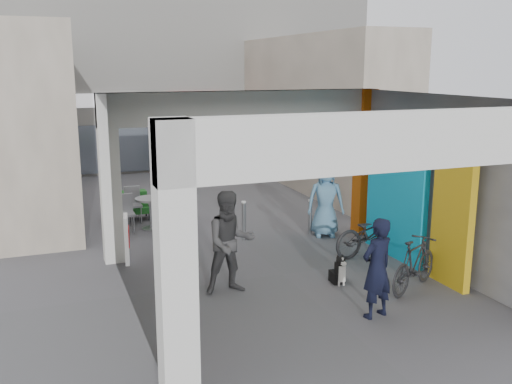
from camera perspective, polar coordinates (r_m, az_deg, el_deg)
name	(u,v)px	position (r m, az deg, el deg)	size (l,w,h in m)	color
ground	(282,274)	(11.38, 2.64, -8.22)	(90.00, 90.00, 0.00)	#4E4F53
arcade_canopy	(329,164)	(10.29, 7.35, 2.76)	(6.40, 6.45, 6.40)	silver
far_building	(147,67)	(24.13, -10.85, 12.18)	(18.00, 4.08, 8.00)	silver
plaza_bldg_left	(30,122)	(17.33, -21.63, 6.57)	(2.00, 9.00, 5.00)	#BCAE9C
plaza_bldg_right	(318,113)	(19.42, 6.18, 7.90)	(2.00, 9.00, 5.00)	#BCAE9C
bollard_left	(173,232)	(12.80, -8.34, -3.95)	(0.09, 0.09, 0.86)	gray
bollard_center	(244,221)	(13.42, -1.23, -2.92)	(0.09, 0.09, 0.92)	gray
bollard_right	(310,217)	(13.96, 5.44, -2.53)	(0.09, 0.09, 0.84)	gray
advert_board_near	(176,332)	(8.00, -7.97, -13.71)	(0.13, 0.55, 1.00)	white
advert_board_far	(127,239)	(12.21, -12.80, -4.58)	(0.17, 0.56, 1.00)	white
cafe_set	(144,213)	(14.89, -11.16, -2.09)	(1.58, 1.28, 0.96)	#9A9B9F
produce_stand	(130,209)	(15.58, -12.52, -1.66)	(1.14, 0.62, 0.75)	black
crate_stack	(185,182)	(18.92, -7.12, 0.97)	(0.53, 0.47, 0.56)	#1B5F1B
border_collie	(339,272)	(10.94, 8.28, -7.91)	(0.22, 0.43, 0.59)	black
man_with_dog	(377,268)	(9.47, 12.01, -7.46)	(0.61, 0.40, 1.67)	black
man_back_turned	(230,242)	(10.24, -2.60, -5.05)	(0.91, 0.71, 1.88)	#3C3C3E
man_elderly	(326,200)	(13.75, 6.99, -0.76)	(0.87, 0.57, 1.79)	#5C8EB3
man_crates	(178,158)	(19.92, -7.84, 3.36)	(1.06, 0.44, 1.82)	black
bicycle_front	(372,232)	(12.61, 11.56, -3.98)	(0.67, 1.91, 1.00)	black
bicycle_rear	(414,264)	(10.85, 15.56, -6.96)	(0.46, 1.64, 0.99)	black
white_van	(220,154)	(22.16, -3.61, 3.82)	(1.65, 4.11, 1.40)	silver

